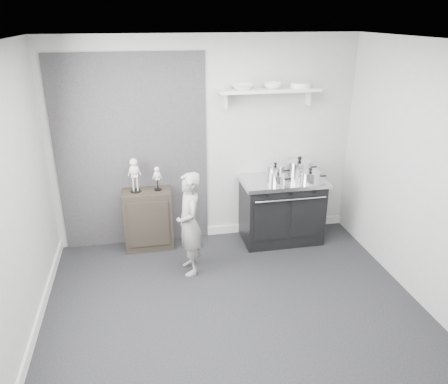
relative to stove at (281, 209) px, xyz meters
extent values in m
plane|color=black|center=(-0.97, -1.48, -0.45)|extent=(4.00, 4.00, 0.00)
cube|color=#A5A5A3|center=(-0.97, 0.32, 0.90)|extent=(4.00, 0.02, 2.70)
cube|color=#A5A5A3|center=(-0.97, -3.28, 0.90)|extent=(4.00, 0.02, 2.70)
cube|color=#A5A5A3|center=(-2.97, -1.48, 0.90)|extent=(0.02, 3.60, 2.70)
cube|color=#A5A5A3|center=(1.03, -1.48, 0.90)|extent=(0.02, 3.60, 2.70)
cube|color=silver|center=(-0.97, -1.48, 2.25)|extent=(4.00, 3.60, 0.02)
cube|color=black|center=(-1.92, 0.31, 0.80)|extent=(1.90, 0.02, 2.50)
cube|color=silver|center=(0.03, 0.30, -0.39)|extent=(2.00, 0.03, 0.12)
cube|color=silver|center=(-2.95, -1.48, -0.39)|extent=(0.03, 3.60, 0.12)
cube|color=silver|center=(-0.17, 0.19, 1.57)|extent=(1.30, 0.26, 0.04)
cube|color=silver|center=(-0.72, 0.26, 1.45)|extent=(0.03, 0.12, 0.20)
cube|color=silver|center=(0.38, 0.26, 1.45)|extent=(0.03, 0.12, 0.20)
cube|color=black|center=(0.00, 0.00, -0.03)|extent=(1.04, 0.63, 0.84)
cube|color=silver|center=(0.00, 0.00, 0.41)|extent=(1.11, 0.67, 0.05)
cube|color=black|center=(-0.25, -0.31, -0.01)|extent=(0.44, 0.02, 0.54)
cube|color=black|center=(0.25, -0.31, -0.01)|extent=(0.44, 0.02, 0.54)
cylinder|color=silver|center=(0.00, -0.34, 0.28)|extent=(0.94, 0.02, 0.02)
cylinder|color=black|center=(-0.31, -0.32, 0.37)|extent=(0.04, 0.03, 0.04)
cylinder|color=black|center=(0.00, -0.32, 0.37)|extent=(0.04, 0.03, 0.04)
cylinder|color=black|center=(0.31, -0.32, 0.37)|extent=(0.04, 0.03, 0.04)
cube|color=black|center=(-1.79, 0.13, -0.04)|extent=(0.62, 0.36, 0.81)
imported|color=gray|center=(-1.32, -0.57, 0.18)|extent=(0.35, 0.49, 1.26)
cylinder|color=silver|center=(-0.07, 0.12, 0.51)|extent=(0.24, 0.24, 0.14)
cylinder|color=silver|center=(-0.07, 0.12, 0.59)|extent=(0.24, 0.24, 0.02)
sphere|color=black|center=(-0.07, 0.12, 0.62)|extent=(0.04, 0.04, 0.04)
cylinder|color=black|center=(0.08, 0.12, 0.51)|extent=(0.10, 0.02, 0.02)
cylinder|color=silver|center=(0.27, 0.13, 0.53)|extent=(0.32, 0.32, 0.18)
cylinder|color=silver|center=(0.27, 0.13, 0.63)|extent=(0.33, 0.33, 0.02)
sphere|color=black|center=(0.27, 0.13, 0.66)|extent=(0.06, 0.06, 0.06)
cylinder|color=black|center=(0.47, 0.13, 0.53)|extent=(0.10, 0.02, 0.02)
cylinder|color=silver|center=(0.31, -0.16, 0.50)|extent=(0.26, 0.26, 0.13)
cylinder|color=silver|center=(0.31, -0.16, 0.58)|extent=(0.27, 0.27, 0.02)
sphere|color=black|center=(0.31, -0.16, 0.61)|extent=(0.05, 0.05, 0.05)
cylinder|color=black|center=(0.48, -0.16, 0.50)|extent=(0.10, 0.02, 0.02)
cylinder|color=silver|center=(-0.13, -0.16, 0.50)|extent=(0.18, 0.18, 0.12)
cylinder|color=silver|center=(-0.13, -0.16, 0.56)|extent=(0.18, 0.18, 0.02)
sphere|color=black|center=(-0.13, -0.16, 0.59)|extent=(0.03, 0.03, 0.03)
cylinder|color=black|center=(0.00, -0.16, 0.50)|extent=(0.10, 0.02, 0.02)
imported|color=white|center=(-0.53, 0.19, 1.63)|extent=(0.29, 0.29, 0.07)
imported|color=white|center=(-0.13, 0.19, 1.63)|extent=(0.23, 0.23, 0.07)
cylinder|color=white|center=(0.23, 0.19, 1.62)|extent=(0.26, 0.26, 0.06)
camera|label=1|loc=(-1.82, -5.14, 2.46)|focal=35.00mm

